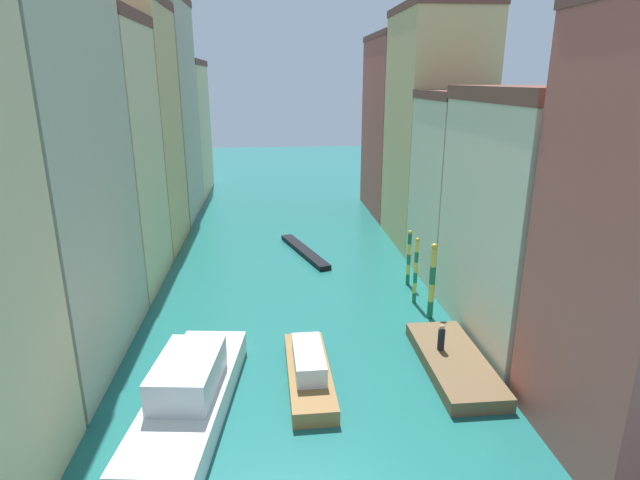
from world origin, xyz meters
name	(u,v)px	position (x,y,z in m)	size (l,w,h in m)	color
ground_plane	(292,271)	(0.00, 24.50, 0.00)	(154.00, 154.00, 0.00)	#1E6B66
building_left_1	(24,150)	(-12.92, 12.59, 11.06)	(6.95, 12.11, 22.10)	#BCB299
building_left_2	(99,157)	(-12.92, 23.15, 9.23)	(6.95, 8.86, 18.44)	beige
building_left_3	(132,128)	(-12.92, 32.37, 10.29)	(6.95, 9.31, 20.55)	#DBB77A
building_left_4	(157,110)	(-12.92, 43.21, 11.15)	(6.95, 11.62, 22.28)	#BCB299
building_left_5	(178,128)	(-12.92, 54.88, 8.28)	(6.95, 11.82, 16.52)	beige
building_right_1	(533,218)	(12.92, 13.10, 6.98)	(6.95, 11.14, 13.93)	beige
building_right_2	(469,187)	(12.92, 22.61, 6.78)	(6.95, 7.80, 13.53)	beige
building_right_3	(434,129)	(12.92, 31.54, 10.06)	(6.95, 10.16, 20.10)	#DBB77A
building_right_4	(402,126)	(12.92, 42.74, 9.39)	(6.95, 12.21, 18.77)	#B25147
waterfront_dock	(454,362)	(7.71, 9.56, 0.35)	(3.00, 7.83, 0.71)	brown
person_on_dock	(441,338)	(7.22, 10.31, 1.37)	(0.36, 0.36, 1.43)	black
mooring_pole_0	(432,280)	(8.25, 15.48, 2.50)	(0.39, 0.39, 4.88)	#197247
mooring_pole_1	(416,270)	(7.89, 17.83, 2.30)	(0.28, 0.28, 4.52)	#197247
mooring_pole_2	(409,257)	(8.30, 21.06, 2.08)	(0.30, 0.30, 4.07)	#197247
vaporetto_white	(190,393)	(-5.24, 7.13, 0.99)	(4.53, 11.15, 2.72)	white
gondola_black	(304,251)	(1.26, 28.62, 0.20)	(3.70, 9.05, 0.40)	black
motorboat_0	(309,370)	(0.20, 9.10, 0.65)	(2.16, 7.28, 1.73)	olive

